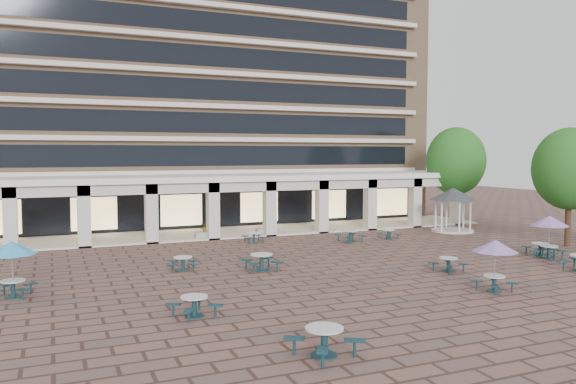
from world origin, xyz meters
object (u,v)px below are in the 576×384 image
Objects in this scene: planter_left at (206,232)px; picnic_table_1 at (324,339)px; picnic_table_2 at (448,263)px; planter_right at (266,228)px; gazebo at (453,199)px; picnic_table_0 at (194,304)px.

picnic_table_1 is at bearing -96.15° from planter_left.
planter_right reaches higher than picnic_table_2.
gazebo reaches higher than picnic_table_2.
planter_left reaches higher than picnic_table_2.
picnic_table_1 is 1.51× the size of planter_right.
picnic_table_0 reaches higher than picnic_table_2.
picnic_table_1 is 1.51× the size of planter_left.
planter_right reaches higher than planter_left.
picnic_table_0 is 1.35× the size of planter_right.
picnic_table_1 is 28.93m from gazebo.
planter_left is at bearing 168.18° from gazebo.
gazebo is 2.38× the size of planter_left.
picnic_table_0 is 0.57× the size of gazebo.
picnic_table_2 is at bearing -130.00° from gazebo.
picnic_table_2 is (11.15, 8.19, -0.09)m from picnic_table_1.
planter_left reaches higher than picnic_table_0.
picnic_table_0 is at bearing -178.17° from picnic_table_2.
picnic_table_1 is at bearing -136.52° from gazebo.
picnic_table_0 is 14.03m from picnic_table_2.
planter_left reaches higher than picnic_table_1.
picnic_table_1 is 13.83m from picnic_table_2.
picnic_table_2 is 16.03m from planter_right.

